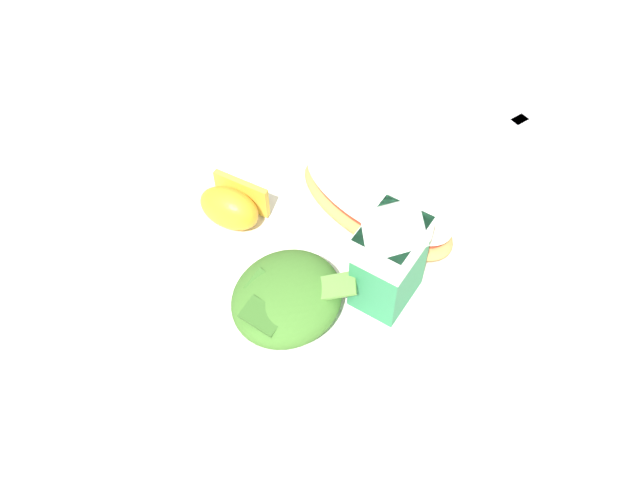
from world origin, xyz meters
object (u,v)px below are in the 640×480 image
(paper_napkin, at_px, (564,358))
(green_salad_pile, at_px, (287,298))
(white_plate, at_px, (320,252))
(cheesy_pizza_bread, at_px, (376,202))
(milk_carton, at_px, (390,252))
(orange_wedge_front, at_px, (230,207))
(metal_fork, at_px, (486,137))

(paper_napkin, bearing_deg, green_salad_pile, -66.26)
(green_salad_pile, bearing_deg, white_plate, -168.80)
(cheesy_pizza_bread, bearing_deg, white_plate, -21.08)
(green_salad_pile, height_order, milk_carton, milk_carton)
(orange_wedge_front, height_order, paper_napkin, orange_wedge_front)
(white_plate, distance_m, paper_napkin, 0.23)
(cheesy_pizza_bread, relative_size, metal_fork, 1.00)
(orange_wedge_front, xyz_separation_m, paper_napkin, (-0.04, 0.32, -0.03))
(green_salad_pile, bearing_deg, milk_carton, 135.23)
(white_plate, distance_m, metal_fork, 0.24)
(metal_fork, bearing_deg, orange_wedge_front, -31.09)
(white_plate, relative_size, orange_wedge_front, 4.46)
(cheesy_pizza_bread, relative_size, orange_wedge_front, 2.89)
(green_salad_pile, bearing_deg, paper_napkin, 113.74)
(white_plate, height_order, milk_carton, milk_carton)
(white_plate, height_order, paper_napkin, white_plate)
(orange_wedge_front, relative_size, paper_napkin, 0.57)
(white_plate, bearing_deg, milk_carton, 81.26)
(white_plate, height_order, cheesy_pizza_bread, cheesy_pizza_bread)
(green_salad_pile, height_order, orange_wedge_front, green_salad_pile)
(white_plate, bearing_deg, paper_napkin, 95.48)
(white_plate, relative_size, cheesy_pizza_bread, 1.54)
(cheesy_pizza_bread, xyz_separation_m, metal_fork, (-0.17, 0.04, -0.03))
(green_salad_pile, distance_m, milk_carton, 0.10)
(green_salad_pile, relative_size, milk_carton, 0.91)
(milk_carton, height_order, paper_napkin, milk_carton)
(green_salad_pile, distance_m, metal_fork, 0.31)
(cheesy_pizza_bread, bearing_deg, paper_napkin, 79.52)
(white_plate, relative_size, milk_carton, 2.55)
(cheesy_pizza_bread, xyz_separation_m, green_salad_pile, (0.13, -0.01, 0.00))
(metal_fork, bearing_deg, green_salad_pile, -9.30)
(orange_wedge_front, distance_m, paper_napkin, 0.32)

